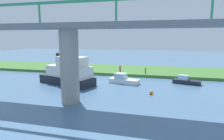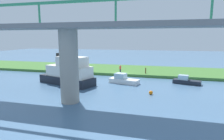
% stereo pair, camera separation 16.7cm
% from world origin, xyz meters
% --- Properties ---
extents(ground_plane, '(160.00, 160.00, 0.00)m').
position_xyz_m(ground_plane, '(0.00, 0.00, 0.00)').
color(ground_plane, '#4C7093').
extents(grassy_bank, '(80.00, 12.00, 0.50)m').
position_xyz_m(grassy_bank, '(0.00, -6.00, 0.25)').
color(grassy_bank, '#427533').
rests_on(grassy_bank, ground).
extents(bridge_pylon, '(2.02, 2.02, 8.05)m').
position_xyz_m(bridge_pylon, '(2.55, 15.65, 4.03)').
color(bridge_pylon, '#9E998E').
rests_on(bridge_pylon, ground).
extents(bridge_span, '(66.29, 4.30, 3.25)m').
position_xyz_m(bridge_span, '(2.55, 15.63, 8.55)').
color(bridge_span, slate).
rests_on(bridge_span, bridge_pylon).
extents(person_on_bank, '(0.43, 0.43, 1.39)m').
position_xyz_m(person_on_bank, '(0.67, -1.95, 1.20)').
color(person_on_bank, '#2D334C').
rests_on(person_on_bank, grassy_bank).
extents(mooring_post, '(0.20, 0.20, 1.07)m').
position_xyz_m(mooring_post, '(-4.29, -1.55, 1.04)').
color(mooring_post, brown).
rests_on(mooring_post, grassy_bank).
extents(houseboat_blue, '(9.78, 5.87, 4.74)m').
position_xyz_m(houseboat_blue, '(6.75, 7.99, 1.76)').
color(houseboat_blue, '#1E232D').
rests_on(houseboat_blue, ground).
extents(skiff_small, '(4.29, 2.44, 1.35)m').
position_xyz_m(skiff_small, '(-10.94, 3.18, 0.48)').
color(skiff_small, '#1E232D').
rests_on(skiff_small, ground).
extents(motorboat_red, '(4.98, 2.83, 1.57)m').
position_xyz_m(motorboat_red, '(-1.38, 5.30, 0.56)').
color(motorboat_red, white).
rests_on(motorboat_red, ground).
extents(marker_buoy, '(0.50, 0.50, 0.50)m').
position_xyz_m(marker_buoy, '(-6.01, 10.45, 0.25)').
color(marker_buoy, orange).
rests_on(marker_buoy, ground).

